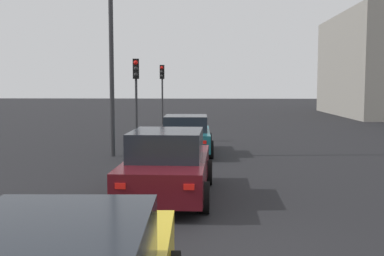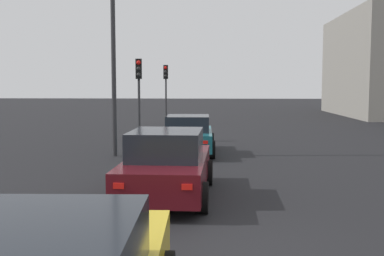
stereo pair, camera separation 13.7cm
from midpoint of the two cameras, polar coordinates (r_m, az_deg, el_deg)
name	(u,v)px [view 1 (the left image)]	position (r m, az deg, el deg)	size (l,w,h in m)	color
car_teal_right_lead	(186,135)	(17.45, -0.96, -0.85)	(4.17, 2.06, 1.44)	#19606B
car_maroon_right_second	(168,165)	(10.70, -3.35, -4.52)	(4.38, 2.04, 1.55)	#510F16
traffic_light_near_left	(136,82)	(21.30, -7.01, 5.58)	(0.33, 0.30, 3.73)	#2D2D30
traffic_light_near_right	(162,82)	(30.46, -3.79, 5.66)	(0.32, 0.29, 3.84)	#2D2D30
street_lamp_kerbside	(111,8)	(17.16, -10.10, 14.16)	(0.56, 0.36, 9.11)	#2D2D30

